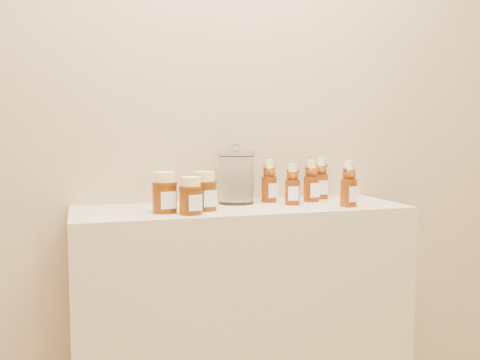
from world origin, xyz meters
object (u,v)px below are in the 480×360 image
object	(u,v)px
bear_bottle_back_left	(269,178)
bear_bottle_front_left	(293,181)
honey_jar_left	(165,192)
glass_canister	(236,175)
display_table	(242,327)

from	to	relation	value
bear_bottle_back_left	bear_bottle_front_left	xyz separation A→B (m)	(0.06, -0.09, -0.01)
honey_jar_left	bear_bottle_back_left	bearing A→B (deg)	11.29
honey_jar_left	glass_canister	distance (m)	0.33
bear_bottle_front_left	glass_canister	size ratio (longest dim) A/B	0.79
bear_bottle_back_left	bear_bottle_front_left	distance (m)	0.11
glass_canister	bear_bottle_front_left	bearing A→B (deg)	-25.60
display_table	honey_jar_left	distance (m)	0.60
display_table	bear_bottle_back_left	world-z (taller)	bear_bottle_back_left
honey_jar_left	glass_canister	bearing A→B (deg)	18.53
bear_bottle_front_left	honey_jar_left	distance (m)	0.49
display_table	bear_bottle_front_left	size ratio (longest dim) A/B	6.90
display_table	glass_canister	xyz separation A→B (m)	(0.00, 0.09, 0.56)
bear_bottle_front_left	bear_bottle_back_left	bearing A→B (deg)	136.42
bear_bottle_front_left	glass_canister	xyz separation A→B (m)	(-0.19, 0.09, 0.02)
bear_bottle_back_left	honey_jar_left	distance (m)	0.45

